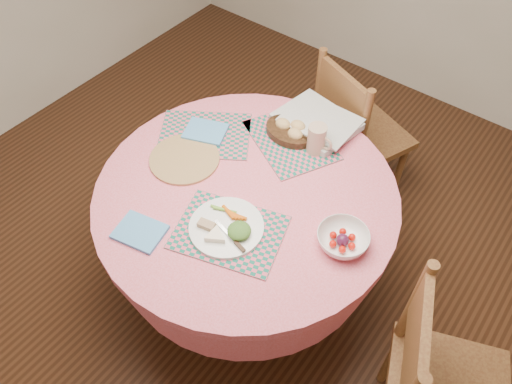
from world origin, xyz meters
TOP-DOWN VIEW (x-y plane):
  - ground at (0.00, 0.00)m, footprint 4.00×4.00m
  - dining_table at (0.00, 0.00)m, footprint 1.24×1.24m
  - chair_back at (0.06, 0.84)m, footprint 0.56×0.55m
  - placemat_front at (0.08, -0.20)m, footprint 0.47×0.41m
  - placemat_left at (-0.35, 0.14)m, footprint 0.50×0.47m
  - placemat_back at (-0.03, 0.35)m, footprint 0.49×0.45m
  - wicker_trivet at (-0.32, -0.02)m, footprint 0.30×0.30m
  - napkin_near at (-0.19, -0.41)m, footprint 0.21×0.18m
  - napkin_far at (-0.35, 0.15)m, footprint 0.22×0.20m
  - dinner_plate at (0.07, -0.20)m, footprint 0.29×0.29m
  - bread_bowl at (-0.05, 0.37)m, footprint 0.23×0.23m
  - latte_mug at (0.10, 0.36)m, footprint 0.12×0.08m
  - fruit_bowl at (0.44, 0.01)m, footprint 0.22×0.22m
  - newspaper_stack at (0.01, 0.50)m, footprint 0.38×0.32m

SIDE VIEW (x-z plane):
  - ground at x=0.00m, z-range 0.00..0.00m
  - chair_back at x=0.06m, z-range 0.02..0.96m
  - dining_table at x=0.00m, z-range 0.18..0.93m
  - placemat_front at x=0.08m, z-range 0.75..0.76m
  - placemat_left at x=-0.35m, z-range 0.75..0.76m
  - placemat_back at x=-0.03m, z-range 0.75..0.76m
  - wicker_trivet at x=-0.32m, z-range 0.75..0.76m
  - napkin_near at x=-0.19m, z-range 0.75..0.76m
  - napkin_far at x=-0.35m, z-range 0.76..0.77m
  - dinner_plate at x=0.07m, z-range 0.75..0.80m
  - newspaper_stack at x=0.01m, z-range 0.76..0.80m
  - fruit_bowl at x=0.44m, z-range 0.75..0.81m
  - bread_bowl at x=-0.05m, z-range 0.74..0.82m
  - latte_mug at x=0.10m, z-range 0.76..0.89m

